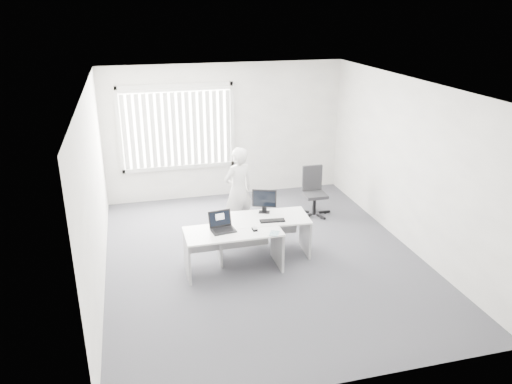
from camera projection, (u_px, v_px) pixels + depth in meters
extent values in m
plane|color=#57575F|center=(263.00, 257.00, 8.19)|extent=(6.00, 6.00, 0.00)
cube|color=white|center=(226.00, 131.00, 10.40)|extent=(5.00, 0.02, 2.80)
cube|color=white|center=(343.00, 273.00, 4.97)|extent=(5.00, 0.02, 2.80)
cube|color=white|center=(95.00, 192.00, 7.10)|extent=(0.02, 6.00, 2.80)
cube|color=white|center=(409.00, 165.00, 8.27)|extent=(0.02, 6.00, 2.80)
cube|color=white|center=(264.00, 85.00, 7.19)|extent=(5.00, 6.00, 0.02)
cube|color=silver|center=(177.00, 128.00, 10.07)|extent=(2.32, 0.06, 1.76)
cube|color=white|center=(233.00, 231.00, 7.59)|extent=(1.47, 0.69, 0.03)
cube|color=#9C9C9F|center=(187.00, 257.00, 7.54)|extent=(0.04, 0.63, 0.64)
cube|color=#9C9C9F|center=(277.00, 246.00, 7.88)|extent=(0.04, 0.63, 0.64)
cube|color=white|center=(263.00, 218.00, 8.05)|extent=(1.52, 0.79, 0.03)
cube|color=#9C9C9F|center=(219.00, 241.00, 8.04)|extent=(0.08, 0.64, 0.64)
cube|color=#9C9C9F|center=(305.00, 234.00, 8.29)|extent=(0.08, 0.64, 0.64)
cylinder|color=black|center=(314.00, 213.00, 9.83)|extent=(0.55, 0.55, 0.07)
cylinder|color=black|center=(314.00, 205.00, 9.76)|extent=(0.06, 0.06, 0.42)
cube|color=black|center=(315.00, 195.00, 9.69)|extent=(0.42, 0.42, 0.06)
cube|color=black|center=(312.00, 178.00, 9.76)|extent=(0.40, 0.06, 0.50)
imported|color=silver|center=(238.00, 190.00, 8.85)|extent=(0.68, 0.56, 1.59)
cube|color=white|center=(261.00, 230.00, 7.60)|extent=(0.31, 0.22, 0.00)
cube|color=silver|center=(274.00, 233.00, 7.49)|extent=(0.21, 0.23, 0.01)
cube|color=black|center=(272.00, 221.00, 7.90)|extent=(0.41, 0.17, 0.02)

